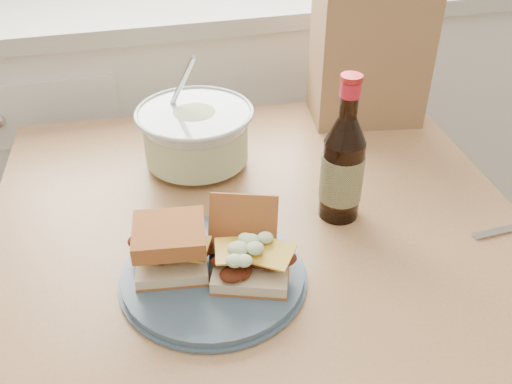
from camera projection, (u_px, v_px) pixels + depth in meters
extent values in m
cube|color=white|center=(196.00, 141.00, 1.84)|extent=(2.40, 0.60, 0.90)
cube|color=tan|center=(261.00, 239.00, 0.98)|extent=(0.98, 0.98, 0.04)
cube|color=tan|center=(74.00, 272.00, 1.46)|extent=(0.07, 0.07, 0.72)
cube|color=tan|center=(375.00, 235.00, 1.59)|extent=(0.07, 0.07, 0.72)
cylinder|color=#415669|center=(213.00, 276.00, 0.86)|extent=(0.27, 0.27, 0.02)
cube|color=beige|center=(172.00, 262.00, 0.86)|extent=(0.12, 0.11, 0.02)
cube|color=gold|center=(170.00, 246.00, 0.84)|extent=(0.07, 0.07, 0.00)
cube|color=#A25A2B|center=(169.00, 235.00, 0.83)|extent=(0.12, 0.11, 0.03)
cube|color=beige|center=(251.00, 269.00, 0.84)|extent=(0.14, 0.13, 0.02)
cube|color=gold|center=(251.00, 251.00, 0.83)|extent=(0.08, 0.08, 0.00)
cube|color=#A25A2B|center=(243.00, 224.00, 0.88)|extent=(0.12, 0.10, 0.09)
cone|color=silver|center=(196.00, 138.00, 1.10)|extent=(0.22, 0.22, 0.11)
cylinder|color=silver|center=(196.00, 141.00, 1.11)|extent=(0.20, 0.20, 0.07)
torus|color=silver|center=(194.00, 112.00, 1.07)|extent=(0.23, 0.23, 0.01)
cylinder|color=silver|center=(179.00, 89.00, 1.07)|extent=(0.07, 0.08, 0.15)
cylinder|color=black|center=(341.00, 179.00, 0.96)|extent=(0.07, 0.07, 0.15)
cone|color=black|center=(346.00, 130.00, 0.91)|extent=(0.07, 0.07, 0.04)
cylinder|color=black|center=(349.00, 99.00, 0.88)|extent=(0.03, 0.03, 0.06)
cylinder|color=red|center=(351.00, 89.00, 0.87)|extent=(0.03, 0.03, 0.02)
cylinder|color=#AF2024|center=(352.00, 78.00, 0.86)|extent=(0.03, 0.03, 0.01)
cylinder|color=#323B1D|center=(342.00, 176.00, 0.96)|extent=(0.07, 0.07, 0.08)
cube|color=silver|center=(505.00, 229.00, 0.96)|extent=(0.12, 0.02, 0.00)
cube|color=#9D714C|center=(370.00, 51.00, 1.22)|extent=(0.26, 0.19, 0.31)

